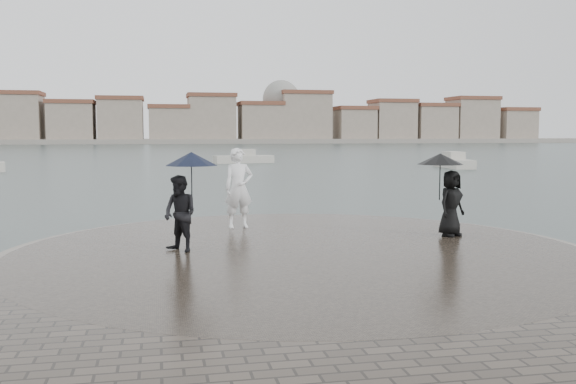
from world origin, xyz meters
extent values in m
plane|color=#2B3835|center=(0.00, 0.00, 0.00)|extent=(400.00, 400.00, 0.00)
cylinder|color=gray|center=(0.00, 3.50, 0.16)|extent=(12.50, 12.50, 0.32)
cylinder|color=#2D261E|center=(0.00, 3.50, 0.18)|extent=(11.90, 11.90, 0.36)
imported|color=white|center=(-0.88, 6.83, 1.38)|extent=(0.80, 0.58, 2.04)
imported|color=black|center=(-2.46, 3.78, 1.15)|extent=(0.95, 0.96, 1.57)
cylinder|color=black|center=(-2.21, 3.88, 1.71)|extent=(0.02, 0.02, 0.90)
cone|color=black|center=(-2.21, 3.88, 2.26)|extent=(1.10, 1.10, 0.28)
imported|color=black|center=(3.86, 4.51, 1.14)|extent=(0.90, 0.80, 1.55)
cylinder|color=black|center=(3.61, 4.61, 1.66)|extent=(0.02, 0.02, 0.90)
cone|color=black|center=(3.61, 4.61, 2.18)|extent=(1.08, 1.08, 0.26)
cube|color=gray|center=(0.00, 163.00, 0.60)|extent=(260.00, 20.00, 1.20)
cube|color=#A29180|center=(-37.00, 160.00, 6.00)|extent=(12.00, 10.00, 12.00)
cube|color=brown|center=(-37.00, 160.00, 12.50)|extent=(12.60, 10.60, 1.00)
cube|color=#A29180|center=(-24.00, 160.00, 5.00)|extent=(11.00, 10.00, 10.00)
cube|color=brown|center=(-24.00, 160.00, 10.50)|extent=(11.60, 10.60, 1.00)
cube|color=#A29180|center=(-12.00, 160.00, 5.50)|extent=(11.00, 10.00, 11.00)
cube|color=brown|center=(-12.00, 160.00, 11.50)|extent=(11.60, 10.60, 1.00)
cube|color=#A29180|center=(0.00, 160.00, 4.50)|extent=(10.00, 10.00, 9.00)
cube|color=brown|center=(0.00, 160.00, 9.50)|extent=(10.60, 10.60, 1.00)
cube|color=#A29180|center=(11.00, 160.00, 6.00)|extent=(12.00, 10.00, 12.00)
cube|color=brown|center=(11.00, 160.00, 12.50)|extent=(12.60, 10.60, 1.00)
cube|color=#A29180|center=(24.00, 160.00, 5.00)|extent=(11.00, 10.00, 10.00)
cube|color=brown|center=(24.00, 160.00, 10.50)|extent=(11.60, 10.60, 1.00)
cube|color=#A29180|center=(36.00, 160.00, 6.50)|extent=(13.00, 10.00, 13.00)
cube|color=brown|center=(36.00, 160.00, 13.50)|extent=(13.60, 10.60, 1.00)
cube|color=#A29180|center=(50.00, 160.00, 4.50)|extent=(10.00, 10.00, 9.00)
cube|color=brown|center=(50.00, 160.00, 9.50)|extent=(10.60, 10.60, 1.00)
cube|color=#A29180|center=(61.00, 160.00, 5.50)|extent=(11.00, 10.00, 11.00)
cube|color=brown|center=(61.00, 160.00, 11.50)|extent=(11.60, 10.60, 1.00)
cube|color=#A29180|center=(73.00, 160.00, 5.00)|extent=(11.00, 10.00, 10.00)
cube|color=brown|center=(73.00, 160.00, 10.50)|extent=(11.60, 10.60, 1.00)
cube|color=#A29180|center=(85.00, 160.00, 6.00)|extent=(12.00, 10.00, 12.00)
cube|color=brown|center=(85.00, 160.00, 12.50)|extent=(12.60, 10.60, 1.00)
cube|color=#A29180|center=(98.00, 160.00, 4.50)|extent=(10.00, 10.00, 9.00)
cube|color=brown|center=(98.00, 160.00, 9.50)|extent=(10.60, 10.60, 1.00)
sphere|color=gray|center=(30.00, 162.00, 12.00)|extent=(10.00, 10.00, 10.00)
cube|color=beige|center=(4.90, 49.68, 0.25)|extent=(5.69, 2.50, 0.90)
cube|color=beige|center=(4.90, 49.68, 0.85)|extent=(2.17, 1.52, 0.90)
cube|color=beige|center=(20.40, 38.38, 0.25)|extent=(2.09, 5.62, 0.90)
cube|color=beige|center=(20.40, 38.38, 0.85)|extent=(1.38, 2.10, 0.90)
camera|label=1|loc=(-2.88, -9.42, 2.79)|focal=40.00mm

